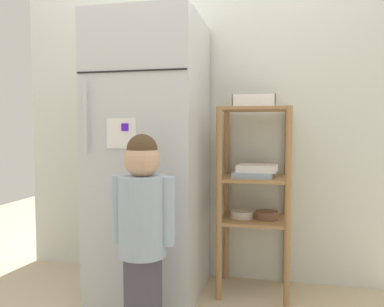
% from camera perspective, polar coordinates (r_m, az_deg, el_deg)
% --- Properties ---
extents(ground_plane, '(6.00, 6.00, 0.00)m').
position_cam_1_polar(ground_plane, '(2.47, -1.34, -20.20)').
color(ground_plane, tan).
extents(kitchen_wall_back, '(2.47, 0.03, 2.15)m').
position_cam_1_polar(kitchen_wall_back, '(2.61, 0.54, 5.32)').
color(kitchen_wall_back, silver).
rests_on(kitchen_wall_back, ground).
extents(refrigerator, '(0.62, 0.65, 1.65)m').
position_cam_1_polar(refrigerator, '(2.34, -6.17, -0.62)').
color(refrigerator, silver).
rests_on(refrigerator, ground).
extents(child_standing, '(0.31, 0.23, 0.98)m').
position_cam_1_polar(child_standing, '(1.85, -7.31, -9.08)').
color(child_standing, '#4F4A5C').
rests_on(child_standing, ground).
extents(pantry_shelf_unit, '(0.42, 0.36, 1.13)m').
position_cam_1_polar(pantry_shelf_unit, '(2.37, 9.27, -4.46)').
color(pantry_shelf_unit, '#9E7247').
rests_on(pantry_shelf_unit, ground).
extents(fruit_bin, '(0.25, 0.15, 0.08)m').
position_cam_1_polar(fruit_bin, '(2.37, 9.11, 7.53)').
color(fruit_bin, white).
rests_on(fruit_bin, pantry_shelf_unit).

